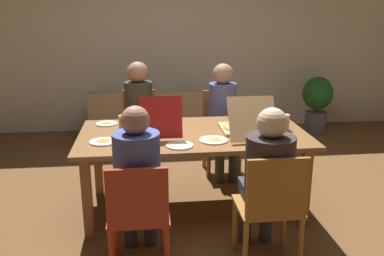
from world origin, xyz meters
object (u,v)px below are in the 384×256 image
person_1 (137,175)px  pizza_box_1 (161,128)px  drinking_glass_0 (123,121)px  pizza_box_0 (244,126)px  chair_1 (139,215)px  plate_3 (180,145)px  person_0 (267,172)px  plate_1 (214,140)px  drinking_glass_1 (266,135)px  chair_0 (271,205)px  plate_2 (107,123)px  couch (159,121)px  person_3 (139,111)px  chair_3 (140,128)px  potted_plant (317,100)px  chair_2 (221,129)px  dining_table (193,141)px  drinking_glass_2 (286,122)px  plate_0 (103,141)px

person_1 → pizza_box_1: size_ratio=2.84×
drinking_glass_0 → pizza_box_0: bearing=-14.1°
chair_1 → plate_3: bearing=61.9°
person_0 → plate_1: bearing=114.7°
person_0 → drinking_glass_1: 0.56m
person_1 → plate_3: (0.34, 0.48, 0.04)m
chair_0 → person_0: (0.00, 0.14, 0.19)m
pizza_box_0 → plate_2: size_ratio=3.06×
plate_1 → pizza_box_1: bearing=150.0°
drinking_glass_0 → drinking_glass_1: 1.33m
pizza_box_0 → couch: (-0.70, 2.17, -0.52)m
person_3 → plate_1: bearing=-60.6°
person_0 → chair_0: bearing=-90.0°
plate_2 → drinking_glass_0: bearing=-36.6°
chair_3 → drinking_glass_1: bearing=-52.1°
potted_plant → pizza_box_1: bearing=-137.1°
drinking_glass_1 → chair_2: bearing=96.2°
dining_table → chair_3: size_ratio=2.20×
chair_2 → potted_plant: (1.69, 1.29, 0.01)m
person_1 → plate_1: 0.86m
chair_2 → drinking_glass_1: chair_2 is taller
drinking_glass_2 → drinking_glass_1: bearing=-130.5°
chair_0 → couch: chair_0 is taller
plate_2 → plate_1: bearing=-33.6°
person_1 → plate_1: (0.63, 0.59, 0.05)m
chair_2 → plate_0: 1.67m
pizza_box_0 → couch: 2.34m
dining_table → person_0: (0.43, -0.87, 0.04)m
pizza_box_0 → plate_0: bearing=-172.5°
plate_3 → pizza_box_0: bearing=28.5°
plate_2 → couch: 1.92m
person_1 → drinking_glass_2: 1.59m
plate_1 → plate_3: bearing=-160.3°
dining_table → chair_1: size_ratio=2.34×
drinking_glass_1 → person_3: bearing=131.1°
plate_1 → drinking_glass_2: drinking_glass_2 is taller
chair_0 → plate_1: size_ratio=3.65×
chair_1 → chair_3: (-0.00, 2.00, 0.02)m
plate_3 → potted_plant: size_ratio=0.27×
dining_table → pizza_box_1: bearing=-179.1°
couch → plate_1: bearing=-81.0°
pizza_box_0 → couch: pizza_box_0 is taller
person_3 → pizza_box_1: size_ratio=2.97×
dining_table → plate_2: plate_2 is taller
chair_0 → plate_0: chair_0 is taller
person_1 → drinking_glass_0: (-0.14, 1.09, 0.09)m
chair_1 → drinking_glass_0: 1.29m
chair_2 → plate_0: chair_2 is taller
person_0 → pizza_box_1: (-0.72, 0.87, 0.10)m
chair_2 → person_3: (-0.92, -0.07, 0.26)m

